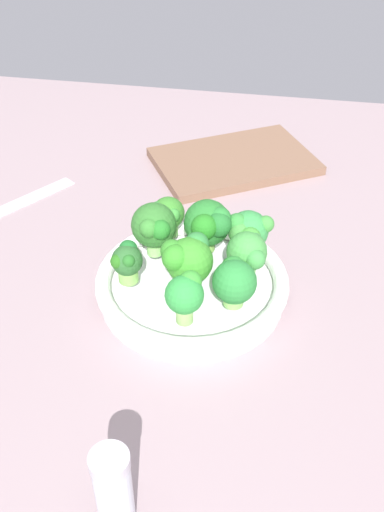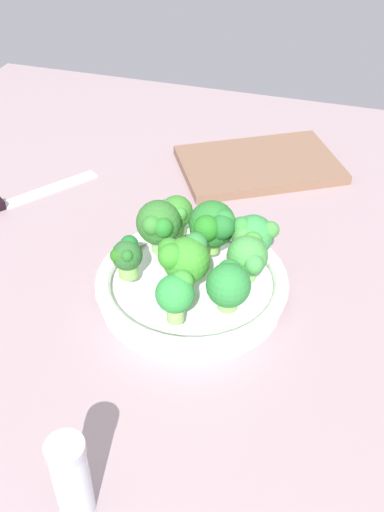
{
  "view_description": "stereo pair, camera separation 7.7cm",
  "coord_description": "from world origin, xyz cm",
  "px_view_note": "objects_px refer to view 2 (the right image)",
  "views": [
    {
      "loc": [
        -14.35,
        62.04,
        54.38
      ],
      "look_at": [
        -3.81,
        2.7,
        6.7
      ],
      "focal_mm": 42.12,
      "sensor_mm": 36.0,
      "label": 1
    },
    {
      "loc": [
        -21.81,
        60.22,
        54.38
      ],
      "look_at": [
        -3.81,
        2.7,
        6.7
      ],
      "focal_mm": 42.12,
      "sensor_mm": 36.0,
      "label": 2
    }
  ],
  "objects_px": {
    "broccoli_floret_8": "(249,255)",
    "cutting_board": "(259,165)",
    "bowl": "(192,284)",
    "broccoli_floret_4": "(229,284)",
    "pepper_shaker": "(71,478)",
    "knife": "(3,204)",
    "broccoli_floret_6": "(176,293)",
    "broccoli_floret_5": "(251,235)",
    "broccoli_floret_0": "(158,224)",
    "broccoli_floret_7": "(176,213)",
    "broccoli_floret_3": "(214,225)",
    "broccoli_floret_1": "(184,258)",
    "broccoli_floret_2": "(127,256)"
  },
  "relations": [
    {
      "from": "broccoli_floret_8",
      "to": "cutting_board",
      "type": "height_order",
      "value": "broccoli_floret_8"
    },
    {
      "from": "bowl",
      "to": "broccoli_floret_8",
      "type": "relative_size",
      "value": 3.91
    },
    {
      "from": "bowl",
      "to": "broccoli_floret_4",
      "type": "bearing_deg",
      "value": 144.47
    },
    {
      "from": "bowl",
      "to": "pepper_shaker",
      "type": "relative_size",
      "value": 2.57
    },
    {
      "from": "bowl",
      "to": "broccoli_floret_4",
      "type": "distance_m",
      "value": 0.09
    },
    {
      "from": "knife",
      "to": "cutting_board",
      "type": "distance_m",
      "value": 0.44
    },
    {
      "from": "knife",
      "to": "broccoli_floret_6",
      "type": "bearing_deg",
      "value": 151.53
    },
    {
      "from": "broccoli_floret_5",
      "to": "broccoli_floret_8",
      "type": "relative_size",
      "value": 0.97
    },
    {
      "from": "bowl",
      "to": "broccoli_floret_0",
      "type": "distance_m",
      "value": 0.09
    },
    {
      "from": "bowl",
      "to": "broccoli_floret_4",
      "type": "relative_size",
      "value": 4.05
    },
    {
      "from": "broccoli_floret_6",
      "to": "broccoli_floret_8",
      "type": "height_order",
      "value": "broccoli_floret_6"
    },
    {
      "from": "broccoli_floret_7",
      "to": "broccoli_floret_8",
      "type": "xyz_separation_m",
      "value": [
        -0.12,
        0.06,
        0.0
      ]
    },
    {
      "from": "broccoli_floret_3",
      "to": "broccoli_floret_7",
      "type": "bearing_deg",
      "value": -25.06
    },
    {
      "from": "broccoli_floret_0",
      "to": "broccoli_floret_5",
      "type": "height_order",
      "value": "broccoli_floret_0"
    },
    {
      "from": "broccoli_floret_1",
      "to": "broccoli_floret_8",
      "type": "xyz_separation_m",
      "value": [
        -0.07,
        -0.05,
        -0.01
      ]
    },
    {
      "from": "broccoli_floret_6",
      "to": "broccoli_floret_3",
      "type": "bearing_deg",
      "value": -92.76
    },
    {
      "from": "broccoli_floret_0",
      "to": "broccoli_floret_7",
      "type": "relative_size",
      "value": 1.31
    },
    {
      "from": "broccoli_floret_1",
      "to": "knife",
      "type": "bearing_deg",
      "value": -21.89
    },
    {
      "from": "broccoli_floret_6",
      "to": "broccoli_floret_8",
      "type": "bearing_deg",
      "value": -121.78
    },
    {
      "from": "cutting_board",
      "to": "bowl",
      "type": "bearing_deg",
      "value": 87.88
    },
    {
      "from": "broccoli_floret_4",
      "to": "broccoli_floret_6",
      "type": "height_order",
      "value": "broccoli_floret_6"
    },
    {
      "from": "broccoli_floret_0",
      "to": "knife",
      "type": "distance_m",
      "value": 0.32
    },
    {
      "from": "broccoli_floret_5",
      "to": "knife",
      "type": "distance_m",
      "value": 0.43
    },
    {
      "from": "cutting_board",
      "to": "broccoli_floret_0",
      "type": "bearing_deg",
      "value": 77.84
    },
    {
      "from": "bowl",
      "to": "broccoli_floret_4",
      "type": "height_order",
      "value": "broccoli_floret_4"
    },
    {
      "from": "bowl",
      "to": "broccoli_floret_0",
      "type": "xyz_separation_m",
      "value": [
        0.06,
        -0.03,
        0.06
      ]
    },
    {
      "from": "broccoli_floret_5",
      "to": "bowl",
      "type": "bearing_deg",
      "value": 42.83
    },
    {
      "from": "broccoli_floret_3",
      "to": "broccoli_floret_7",
      "type": "distance_m",
      "value": 0.07
    },
    {
      "from": "broccoli_floret_7",
      "to": "pepper_shaker",
      "type": "distance_m",
      "value": 0.4
    },
    {
      "from": "broccoli_floret_8",
      "to": "knife",
      "type": "distance_m",
      "value": 0.44
    },
    {
      "from": "broccoli_floret_2",
      "to": "broccoli_floret_8",
      "type": "xyz_separation_m",
      "value": [
        -0.15,
        -0.04,
        0.0
      ]
    },
    {
      "from": "bowl",
      "to": "broccoli_floret_0",
      "type": "height_order",
      "value": "broccoli_floret_0"
    },
    {
      "from": "broccoli_floret_4",
      "to": "cutting_board",
      "type": "relative_size",
      "value": 0.23
    },
    {
      "from": "knife",
      "to": "broccoli_floret_5",
      "type": "bearing_deg",
      "value": 172.67
    },
    {
      "from": "bowl",
      "to": "knife",
      "type": "relative_size",
      "value": 1.11
    },
    {
      "from": "knife",
      "to": "broccoli_floret_7",
      "type": "bearing_deg",
      "value": 173.88
    },
    {
      "from": "bowl",
      "to": "cutting_board",
      "type": "xyz_separation_m",
      "value": [
        -0.01,
        -0.36,
        -0.01
      ]
    },
    {
      "from": "broccoli_floret_7",
      "to": "broccoli_floret_1",
      "type": "bearing_deg",
      "value": 113.27
    },
    {
      "from": "bowl",
      "to": "broccoli_floret_1",
      "type": "bearing_deg",
      "value": 88.58
    },
    {
      "from": "pepper_shaker",
      "to": "broccoli_floret_4",
      "type": "bearing_deg",
      "value": -104.9
    },
    {
      "from": "broccoli_floret_1",
      "to": "knife",
      "type": "xyz_separation_m",
      "value": [
        0.36,
        -0.14,
        -0.08
      ]
    },
    {
      "from": "broccoli_floret_0",
      "to": "broccoli_floret_5",
      "type": "xyz_separation_m",
      "value": [
        -0.12,
        -0.03,
        -0.01
      ]
    },
    {
      "from": "broccoli_floret_1",
      "to": "broccoli_floret_6",
      "type": "distance_m",
      "value": 0.06
    },
    {
      "from": "cutting_board",
      "to": "pepper_shaker",
      "type": "distance_m",
      "value": 0.68
    },
    {
      "from": "broccoli_floret_1",
      "to": "broccoli_floret_7",
      "type": "distance_m",
      "value": 0.12
    },
    {
      "from": "broccoli_floret_3",
      "to": "cutting_board",
      "type": "bearing_deg",
      "value": -89.9
    },
    {
      "from": "broccoli_floret_0",
      "to": "broccoli_floret_8",
      "type": "xyz_separation_m",
      "value": [
        -0.13,
        0.02,
        -0.01
      ]
    },
    {
      "from": "broccoli_floret_4",
      "to": "broccoli_floret_1",
      "type": "bearing_deg",
      "value": -12.07
    },
    {
      "from": "broccoli_floret_4",
      "to": "broccoli_floret_8",
      "type": "height_order",
      "value": "broccoli_floret_4"
    },
    {
      "from": "broccoli_floret_8",
      "to": "pepper_shaker",
      "type": "bearing_deg",
      "value": 76.04
    }
  ]
}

